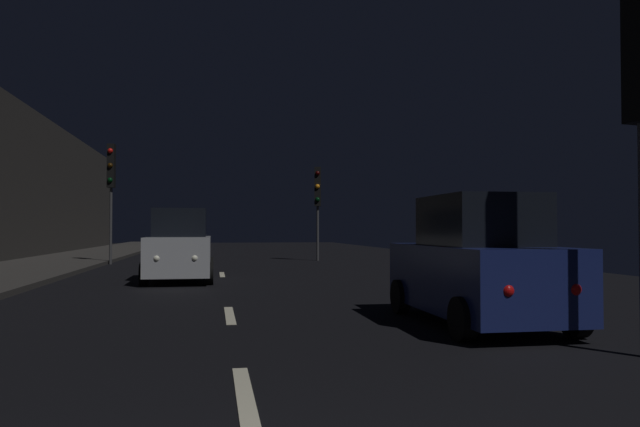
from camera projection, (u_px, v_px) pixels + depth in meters
ground at (220, 264)px, 26.70m from camera, size 26.36×84.00×0.02m
sidewalk_left at (51, 264)px, 25.50m from camera, size 4.40×84.00×0.15m
lane_centerline at (228, 305)px, 12.18m from camera, size 0.16×17.19×0.01m
traffic_light_far_right at (318, 193)px, 29.48m from camera, size 0.37×0.48×4.53m
traffic_light_far_left at (111, 176)px, 26.43m from camera, size 0.34×0.47×5.22m
car_approaching_headlights at (180, 248)px, 17.94m from camera, size 1.94×4.21×2.12m
car_parked_right_near at (478, 265)px, 9.74m from camera, size 1.88×4.08×2.06m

